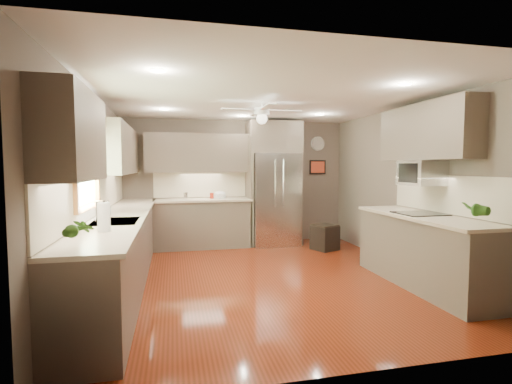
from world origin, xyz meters
name	(u,v)px	position (x,y,z in m)	size (l,w,h in m)	color
floor	(267,278)	(0.00, 0.00, 0.00)	(5.00, 5.00, 0.00)	#541C0B
ceiling	(267,98)	(0.00, 0.00, 2.50)	(5.00, 5.00, 0.00)	white
wall_back	(237,182)	(0.00, 2.50, 1.25)	(4.50, 4.50, 0.00)	brown
wall_front	(351,210)	(0.00, -2.50, 1.25)	(4.50, 4.50, 0.00)	brown
wall_left	(94,192)	(-2.25, 0.00, 1.25)	(5.00, 5.00, 0.00)	brown
wall_right	(410,187)	(2.25, 0.00, 1.25)	(5.00, 5.00, 0.00)	brown
canister_b	(186,195)	(-1.04, 2.22, 1.01)	(0.08, 0.08, 0.13)	silver
canister_d	(212,196)	(-0.54, 2.20, 1.00)	(0.07, 0.07, 0.11)	maroon
soap_bottle	(107,210)	(-2.08, -0.13, 1.03)	(0.08, 0.09, 0.19)	white
potted_plant_left	(79,229)	(-1.97, -2.00, 1.10)	(0.17, 0.11, 0.32)	#2E611B
potted_plant_right	(474,209)	(1.90, -1.60, 1.10)	(0.18, 0.14, 0.33)	#2E611B
bowl	(220,197)	(-0.38, 2.16, 0.97)	(0.23, 0.23, 0.06)	#C5B594
left_run	(121,248)	(-1.95, 0.15, 0.48)	(0.65, 4.70, 1.45)	brown
back_run	(203,222)	(-0.72, 2.20, 0.48)	(1.85, 0.65, 1.45)	brown
uppers	(208,146)	(-0.74, 0.71, 1.87)	(4.50, 4.70, 0.95)	brown
window	(86,168)	(-2.22, -0.50, 1.55)	(0.05, 1.12, 0.92)	#BFF2B2
sink	(115,224)	(-1.93, -0.50, 0.91)	(0.50, 0.70, 0.32)	silver
refrigerator	(274,185)	(0.70, 2.16, 1.19)	(1.06, 0.75, 2.45)	silver
right_run	(425,249)	(1.93, -0.80, 0.48)	(0.70, 2.20, 1.45)	brown
microwave	(421,173)	(2.03, -0.55, 1.48)	(0.43, 0.55, 0.34)	silver
ceiling_fan	(262,114)	(0.00, 0.30, 2.33)	(1.18, 1.18, 0.32)	white
recessed_lights	(258,103)	(-0.04, 0.40, 2.49)	(2.84, 3.14, 0.01)	white
wall_clock	(318,144)	(1.75, 2.48, 2.05)	(0.30, 0.03, 0.30)	white
framed_print	(318,167)	(1.75, 2.48, 1.55)	(0.36, 0.03, 0.30)	black
stool	(325,237)	(1.50, 1.46, 0.24)	(0.53, 0.53, 0.48)	black
paper_towel	(104,217)	(-1.93, -1.19, 1.08)	(0.12, 0.12, 0.30)	white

